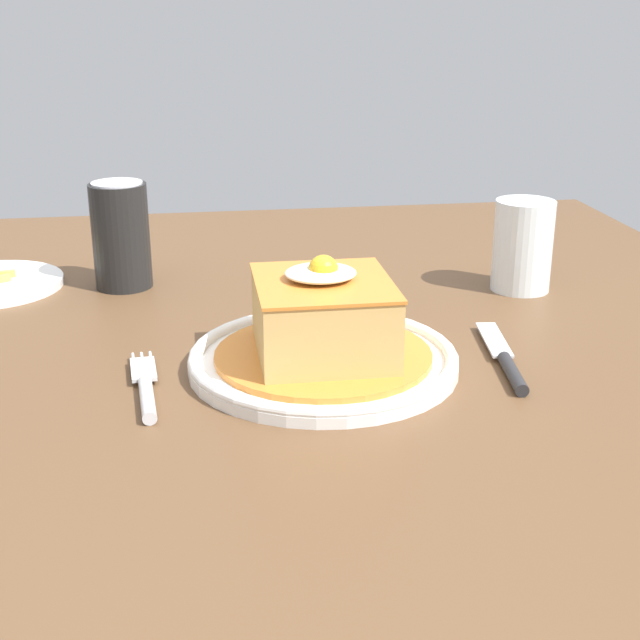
{
  "coord_description": "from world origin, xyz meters",
  "views": [
    {
      "loc": [
        -0.09,
        -0.84,
        1.07
      ],
      "look_at": [
        0.02,
        -0.08,
        0.79
      ],
      "focal_mm": 49.35,
      "sensor_mm": 36.0,
      "label": 1
    }
  ],
  "objects_px": {
    "knife": "(507,363)",
    "fork": "(146,389)",
    "main_plate": "(323,359)",
    "soda_can": "(121,235)",
    "drinking_glass": "(522,252)"
  },
  "relations": [
    {
      "from": "knife",
      "to": "soda_can",
      "type": "bearing_deg",
      "value": 139.97
    },
    {
      "from": "knife",
      "to": "soda_can",
      "type": "xyz_separation_m",
      "value": [
        -0.36,
        0.3,
        0.06
      ]
    },
    {
      "from": "main_plate",
      "to": "soda_can",
      "type": "bearing_deg",
      "value": 125.22
    },
    {
      "from": "soda_can",
      "to": "knife",
      "type": "bearing_deg",
      "value": -40.03
    },
    {
      "from": "knife",
      "to": "drinking_glass",
      "type": "relative_size",
      "value": 1.58
    },
    {
      "from": "fork",
      "to": "knife",
      "type": "relative_size",
      "value": 0.86
    },
    {
      "from": "main_plate",
      "to": "soda_can",
      "type": "relative_size",
      "value": 1.99
    },
    {
      "from": "fork",
      "to": "knife",
      "type": "distance_m",
      "value": 0.33
    },
    {
      "from": "fork",
      "to": "soda_can",
      "type": "distance_m",
      "value": 0.32
    },
    {
      "from": "main_plate",
      "to": "knife",
      "type": "xyz_separation_m",
      "value": [
        0.17,
        -0.03,
        -0.0
      ]
    },
    {
      "from": "fork",
      "to": "soda_can",
      "type": "relative_size",
      "value": 1.14
    },
    {
      "from": "soda_can",
      "to": "drinking_glass",
      "type": "height_order",
      "value": "soda_can"
    },
    {
      "from": "knife",
      "to": "fork",
      "type": "bearing_deg",
      "value": -178.53
    },
    {
      "from": "main_plate",
      "to": "drinking_glass",
      "type": "bearing_deg",
      "value": 36.84
    },
    {
      "from": "fork",
      "to": "soda_can",
      "type": "bearing_deg",
      "value": 96.54
    }
  ]
}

